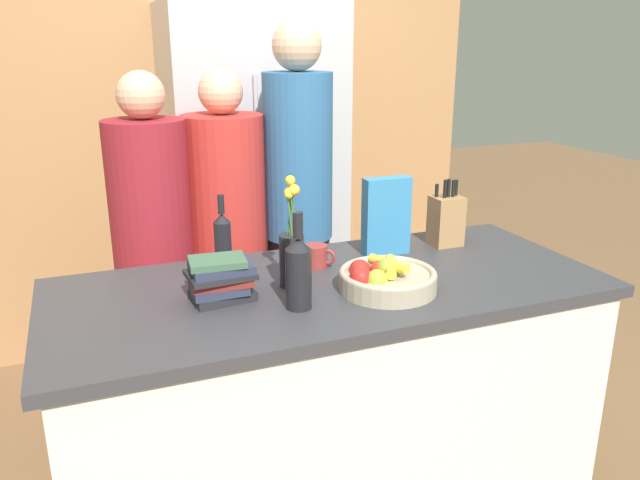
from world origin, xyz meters
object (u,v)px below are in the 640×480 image
cereal_box (386,216)px  book_stack (221,279)px  coffee_mug (316,256)px  person_in_blue (227,233)px  bottle_vinegar (223,238)px  flower_vase (292,251)px  person_at_sink (154,246)px  knife_block (446,220)px  bottle_oil (299,271)px  refrigerator (254,190)px  fruit_bowl (385,278)px  person_in_red_tee (299,201)px

cereal_box → book_stack: cereal_box is taller
coffee_mug → person_in_blue: person_in_blue is taller
person_in_blue → bottle_vinegar: bearing=-90.4°
cereal_box → book_stack: (-0.68, -0.22, -0.07)m
flower_vase → person_in_blue: size_ratio=0.23×
flower_vase → person_at_sink: 0.79m
knife_block → book_stack: size_ratio=1.27×
knife_block → bottle_oil: bearing=-153.7°
flower_vase → bottle_oil: bearing=-102.4°
person_in_blue → coffee_mug: bearing=-60.3°
flower_vase → bottle_oil: flower_vase is taller
flower_vase → book_stack: 0.25m
refrigerator → person_in_blue: 0.63m
bottle_oil → person_at_sink: size_ratio=0.19×
flower_vase → fruit_bowl: bearing=-29.4°
bottle_oil → person_in_blue: person_in_blue is taller
refrigerator → person_in_red_tee: refrigerator is taller
bottle_vinegar → person_in_blue: person_in_blue is taller
cereal_box → bottle_oil: 0.59m
person_at_sink → book_stack: bearing=-77.6°
cereal_box → refrigerator: bearing=99.4°
refrigerator → flower_vase: 1.36m
fruit_bowl → bottle_vinegar: bottle_vinegar is taller
flower_vase → bottle_oil: size_ratio=1.22×
bottle_vinegar → person_in_blue: size_ratio=0.17×
refrigerator → fruit_bowl: 1.48m
book_stack → bottle_oil: 0.25m
fruit_bowl → person_in_red_tee: person_in_red_tee is taller
refrigerator → fruit_bowl: refrigerator is taller
knife_block → flower_vase: bearing=-164.8°
fruit_bowl → person_in_red_tee: bearing=89.2°
flower_vase → coffee_mug: 0.21m
bottle_vinegar → fruit_bowl: bearing=-44.2°
person_in_red_tee → person_in_blue: bearing=150.9°
flower_vase → bottle_vinegar: 0.32m
knife_block → person_in_red_tee: person_in_red_tee is taller
fruit_bowl → bottle_oil: size_ratio=1.05×
refrigerator → cereal_box: refrigerator is taller
knife_block → person_at_sink: size_ratio=0.17×
book_stack → person_in_red_tee: size_ratio=0.12×
fruit_bowl → person_at_sink: size_ratio=0.20×
refrigerator → book_stack: size_ratio=8.97×
book_stack → refrigerator: bearing=70.3°
bottle_vinegar → bottle_oil: bearing=-74.1°
refrigerator → cereal_box: bearing=-80.6°
fruit_bowl → cereal_box: size_ratio=1.08×
bottle_vinegar → person_in_red_tee: person_in_red_tee is taller
knife_block → cereal_box: bearing=-177.6°
refrigerator → bottle_vinegar: refrigerator is taller
person_in_blue → cereal_box: bearing=-37.4°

